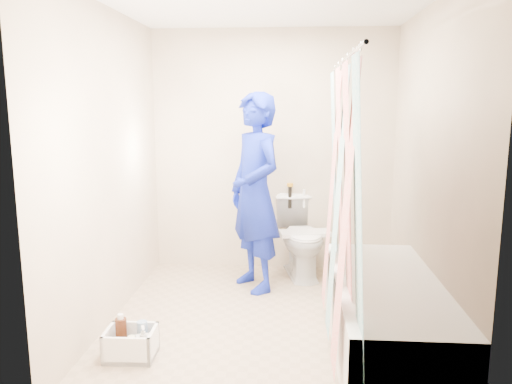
# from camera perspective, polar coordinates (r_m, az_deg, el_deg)

# --- Properties ---
(floor) EXTENTS (2.60, 2.60, 0.00)m
(floor) POSITION_cam_1_polar(r_m,az_deg,el_deg) (4.06, 1.04, -14.34)
(floor) COLOR tan
(floor) RESTS_ON ground
(ceiling) EXTENTS (2.40, 2.60, 0.02)m
(ceiling) POSITION_cam_1_polar(r_m,az_deg,el_deg) (3.76, 1.17, 21.13)
(ceiling) COLOR white
(ceiling) RESTS_ON wall_back
(wall_back) EXTENTS (2.40, 0.02, 2.40)m
(wall_back) POSITION_cam_1_polar(r_m,az_deg,el_deg) (5.02, 1.93, 4.62)
(wall_back) COLOR beige
(wall_back) RESTS_ON ground
(wall_front) EXTENTS (2.40, 0.02, 2.40)m
(wall_front) POSITION_cam_1_polar(r_m,az_deg,el_deg) (2.45, -0.58, -1.24)
(wall_front) COLOR beige
(wall_front) RESTS_ON ground
(wall_left) EXTENTS (0.02, 2.60, 2.40)m
(wall_left) POSITION_cam_1_polar(r_m,az_deg,el_deg) (3.98, -16.45, 2.76)
(wall_left) COLOR beige
(wall_left) RESTS_ON ground
(wall_right) EXTENTS (0.02, 2.60, 2.40)m
(wall_right) POSITION_cam_1_polar(r_m,az_deg,el_deg) (3.85, 19.24, 2.38)
(wall_right) COLOR beige
(wall_right) RESTS_ON ground
(bathtub) EXTENTS (0.70, 1.75, 0.50)m
(bathtub) POSITION_cam_1_polar(r_m,az_deg,el_deg) (3.62, 14.61, -13.23)
(bathtub) COLOR white
(bathtub) RESTS_ON ground
(curtain_rod) EXTENTS (0.02, 1.90, 0.02)m
(curtain_rod) POSITION_cam_1_polar(r_m,az_deg,el_deg) (3.29, 10.11, 14.65)
(curtain_rod) COLOR silver
(curtain_rod) RESTS_ON wall_back
(shower_curtain) EXTENTS (0.06, 1.75, 1.80)m
(shower_curtain) POSITION_cam_1_polar(r_m,az_deg,el_deg) (3.35, 9.61, -1.42)
(shower_curtain) COLOR white
(shower_curtain) RESTS_ON curtain_rod
(toilet) EXTENTS (0.58, 0.83, 0.78)m
(toilet) POSITION_cam_1_polar(r_m,az_deg,el_deg) (4.94, 5.26, -5.08)
(toilet) COLOR white
(toilet) RESTS_ON ground
(tank_lid) EXTENTS (0.51, 0.30, 0.04)m
(tank_lid) POSITION_cam_1_polar(r_m,az_deg,el_deg) (4.80, 5.59, -4.69)
(tank_lid) COLOR white
(tank_lid) RESTS_ON toilet
(tank_internals) EXTENTS (0.19, 0.07, 0.25)m
(tank_internals) POSITION_cam_1_polar(r_m,az_deg,el_deg) (5.04, 4.33, -0.34)
(tank_internals) COLOR black
(tank_internals) RESTS_ON toilet
(plumber) EXTENTS (0.72, 0.78, 1.78)m
(plumber) POSITION_cam_1_polar(r_m,az_deg,el_deg) (4.46, -0.11, -0.08)
(plumber) COLOR #0F1797
(plumber) RESTS_ON ground
(cleaning_caddy) EXTENTS (0.34, 0.27, 0.25)m
(cleaning_caddy) POSITION_cam_1_polar(r_m,az_deg,el_deg) (3.58, -13.94, -16.52)
(cleaning_caddy) COLOR white
(cleaning_caddy) RESTS_ON ground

